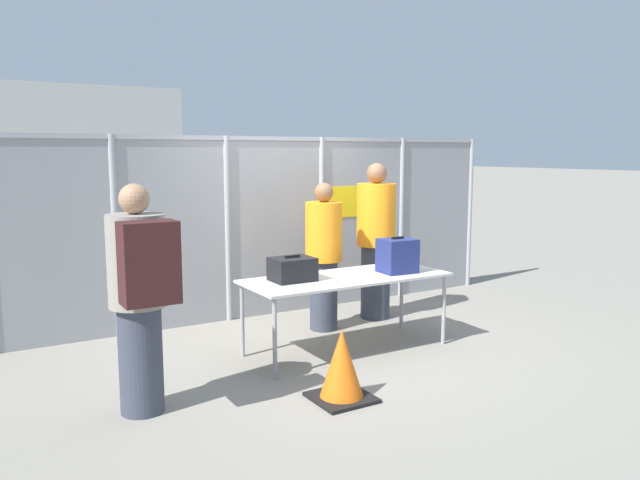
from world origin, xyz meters
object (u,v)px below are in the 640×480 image
object	(u,v)px
suitcase_black	(292,269)
security_worker_far	(376,239)
suitcase_navy	(397,256)
security_worker_near	(324,255)
traffic_cone	(342,367)
traveler_hooded	(140,290)
inspection_table	(346,281)
utility_trailer	(261,244)

from	to	relation	value
suitcase_black	security_worker_far	bearing A→B (deg)	26.66
suitcase_navy	security_worker_near	world-z (taller)	security_worker_near
security_worker_near	traffic_cone	xyz separation A→B (m)	(-0.93, -1.81, -0.58)
traveler_hooded	suitcase_navy	bearing A→B (deg)	20.04
inspection_table	traveler_hooded	size ratio (longest dim) A/B	1.18
traveler_hooded	security_worker_far	xyz separation A→B (m)	(3.17, 1.39, -0.01)
security_worker_near	traveler_hooded	bearing A→B (deg)	9.21
traveler_hooded	traffic_cone	size ratio (longest dim) A/B	3.01
suitcase_navy	utility_trailer	distance (m)	4.53
inspection_table	utility_trailer	xyz separation A→B (m)	(1.14, 4.38, -0.26)
inspection_table	suitcase_black	bearing A→B (deg)	170.66
traveler_hooded	utility_trailer	size ratio (longest dim) A/B	0.41
utility_trailer	traffic_cone	world-z (taller)	utility_trailer
suitcase_navy	suitcase_black	bearing A→B (deg)	170.71
traveler_hooded	security_worker_near	distance (m)	2.70
suitcase_black	utility_trailer	xyz separation A→B (m)	(1.70, 4.28, -0.43)
suitcase_black	security_worker_far	distance (m)	1.74
suitcase_navy	security_worker_far	size ratio (longest dim) A/B	0.20
inspection_table	security_worker_far	bearing A→B (deg)	41.35
traveler_hooded	security_worker_far	world-z (taller)	security_worker_far
security_worker_near	traffic_cone	world-z (taller)	security_worker_near
traveler_hooded	security_worker_near	bearing A→B (deg)	39.60
inspection_table	suitcase_navy	bearing A→B (deg)	-9.24
suitcase_black	utility_trailer	bearing A→B (deg)	68.32
inspection_table	security_worker_far	world-z (taller)	security_worker_far
traveler_hooded	traffic_cone	xyz separation A→B (m)	(1.45, -0.53, -0.70)
inspection_table	security_worker_near	xyz separation A→B (m)	(0.20, 0.77, 0.14)
utility_trailer	security_worker_far	bearing A→B (deg)	-92.46
suitcase_navy	traffic_cone	size ratio (longest dim) A/B	0.64
traffic_cone	suitcase_black	bearing A→B (deg)	81.74
security_worker_far	traveler_hooded	bearing A→B (deg)	44.65
inspection_table	traveler_hooded	world-z (taller)	traveler_hooded
utility_trailer	traveler_hooded	bearing A→B (deg)	-124.12
inspection_table	traffic_cone	world-z (taller)	inspection_table
security_worker_near	security_worker_far	size ratio (longest dim) A/B	0.89
security_worker_far	traffic_cone	world-z (taller)	security_worker_far
inspection_table	traffic_cone	distance (m)	1.34
utility_trailer	traffic_cone	bearing A→B (deg)	-109.02
traveler_hooded	traffic_cone	bearing A→B (deg)	-8.77
security_worker_far	utility_trailer	xyz separation A→B (m)	(0.15, 3.50, -0.52)
inspection_table	traveler_hooded	distance (m)	2.25
inspection_table	utility_trailer	world-z (taller)	utility_trailer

